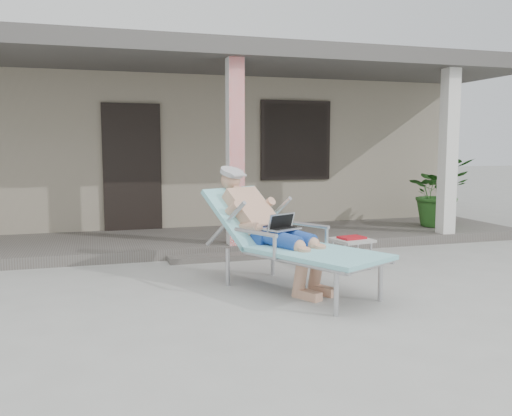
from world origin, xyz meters
name	(u,v)px	position (x,y,z in m)	size (l,w,h in m)	color
ground	(287,293)	(0.00, 0.00, 0.00)	(60.00, 60.00, 0.00)	#9E9E99
house	(185,141)	(0.00, 6.50, 1.67)	(10.40, 5.40, 3.30)	gray
porch_deck	(222,240)	(0.00, 3.00, 0.07)	(10.00, 2.00, 0.15)	#605B56
porch_overhang	(222,64)	(0.00, 2.95, 2.79)	(10.00, 2.30, 2.85)	silver
porch_step	(241,256)	(0.00, 1.85, 0.04)	(2.00, 0.30, 0.07)	#605B56
lounger	(278,209)	(0.00, 0.27, 0.87)	(1.68, 2.24, 1.42)	#B7B7BC
side_table	(352,241)	(1.21, 0.92, 0.34)	(0.52, 0.52, 0.40)	#AAAAA5
potted_palm	(438,192)	(3.84, 2.87, 0.75)	(1.08, 0.93, 1.19)	#26591E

